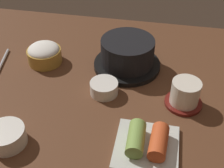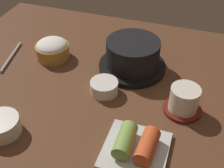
# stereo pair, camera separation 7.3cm
# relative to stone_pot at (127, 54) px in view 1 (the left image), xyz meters

# --- Properties ---
(dining_table) EXTENTS (1.00, 0.76, 0.02)m
(dining_table) POSITION_rel_stone_pot_xyz_m (-0.04, -0.10, -0.05)
(dining_table) COLOR #56331E
(dining_table) RESTS_ON ground
(stone_pot) EXTENTS (0.19, 0.19, 0.09)m
(stone_pot) POSITION_rel_stone_pot_xyz_m (0.00, 0.00, 0.00)
(stone_pot) COLOR black
(stone_pot) RESTS_ON dining_table
(rice_bowl) EXTENTS (0.10, 0.10, 0.06)m
(rice_bowl) POSITION_rel_stone_pot_xyz_m (-0.24, -0.02, -0.01)
(rice_bowl) COLOR #B78C38
(rice_bowl) RESTS_ON dining_table
(tea_cup_with_saucer) EXTENTS (0.09, 0.09, 0.07)m
(tea_cup_with_saucer) POSITION_rel_stone_pot_xyz_m (0.16, -0.13, -0.01)
(tea_cup_with_saucer) COLOR maroon
(tea_cup_with_saucer) RESTS_ON dining_table
(banchan_cup_center) EXTENTS (0.07, 0.07, 0.03)m
(banchan_cup_center) POSITION_rel_stone_pot_xyz_m (-0.04, -0.12, -0.02)
(banchan_cup_center) COLOR white
(banchan_cup_center) RESTS_ON dining_table
(kimchi_plate) EXTENTS (0.13, 0.13, 0.05)m
(kimchi_plate) POSITION_rel_stone_pot_xyz_m (0.08, -0.28, -0.02)
(kimchi_plate) COLOR silver
(kimchi_plate) RESTS_ON dining_table
(side_bowl_near) EXTENTS (0.08, 0.08, 0.04)m
(side_bowl_near) POSITION_rel_stone_pot_xyz_m (-0.21, -0.32, -0.02)
(side_bowl_near) COLOR white
(side_bowl_near) RESTS_ON dining_table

